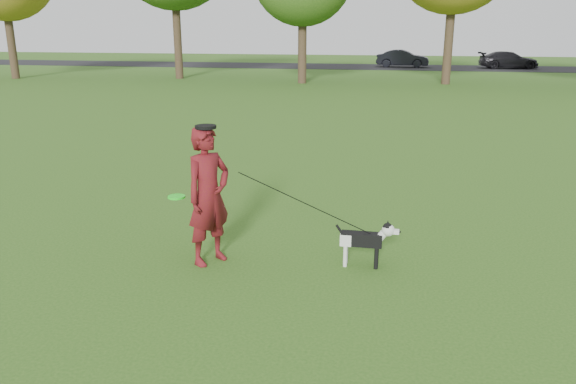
% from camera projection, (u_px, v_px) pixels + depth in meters
% --- Properties ---
extents(ground, '(120.00, 120.00, 0.00)m').
position_uv_depth(ground, '(271.00, 273.00, 7.30)').
color(ground, '#285116').
rests_on(ground, ground).
extents(road, '(120.00, 7.00, 0.02)m').
position_uv_depth(road, '(382.00, 67.00, 44.94)').
color(road, black).
rests_on(road, ground).
extents(man, '(0.74, 0.81, 1.86)m').
position_uv_depth(man, '(209.00, 196.00, 7.39)').
color(man, maroon).
rests_on(man, ground).
extents(dog, '(0.85, 0.17, 0.65)m').
position_uv_depth(dog, '(367.00, 238.00, 7.38)').
color(dog, black).
rests_on(dog, ground).
extents(car_mid, '(4.13, 1.63, 1.34)m').
position_uv_depth(car_mid, '(403.00, 58.00, 44.45)').
color(car_mid, black).
rests_on(car_mid, road).
extents(car_right, '(4.55, 2.25, 1.27)m').
position_uv_depth(car_right, '(509.00, 60.00, 42.97)').
color(car_right, black).
rests_on(car_right, road).
extents(man_held_items, '(2.73, 0.45, 1.44)m').
position_uv_depth(man_held_items, '(307.00, 204.00, 7.25)').
color(man_held_items, '#1FF71F').
rests_on(man_held_items, ground).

